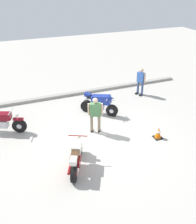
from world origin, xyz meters
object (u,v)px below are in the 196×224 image
person_in_green_shirt (95,113)px  traffic_cone (158,133)px  motorcycle_blue_sportbike (99,103)px  person_in_blue_shirt (141,80)px  motorcycle_cream_vintage (76,157)px  motorcycle_maroon_cruiser (2,122)px

person_in_green_shirt → traffic_cone: (2.34, -1.42, -0.69)m
motorcycle_blue_sportbike → person_in_blue_shirt: size_ratio=1.00×
motorcycle_cream_vintage → person_in_blue_shirt: 7.02m
person_in_blue_shirt → traffic_cone: bearing=50.9°
motorcycle_cream_vintage → motorcycle_blue_sportbike: bearing=-8.1°
motorcycle_blue_sportbike → traffic_cone: (1.58, -2.87, -0.33)m
motorcycle_cream_vintage → traffic_cone: (3.79, 0.51, -0.23)m
person_in_blue_shirt → person_in_green_shirt: 4.66m
person_in_green_shirt → traffic_cone: person_in_green_shirt is taller
motorcycle_blue_sportbike → traffic_cone: size_ratio=2.99×
motorcycle_maroon_cruiser → person_in_blue_shirt: size_ratio=1.24×
motorcycle_maroon_cruiser → motorcycle_cream_vintage: 4.15m
motorcycle_maroon_cruiser → motorcycle_cream_vintage: motorcycle_maroon_cruiser is taller
motorcycle_maroon_cruiser → motorcycle_blue_sportbike: bearing=21.9°
motorcycle_cream_vintage → traffic_cone: size_ratio=3.46×
motorcycle_blue_sportbike → person_in_green_shirt: bearing=-76.1°
motorcycle_blue_sportbike → person_in_green_shirt: size_ratio=0.95×
motorcycle_blue_sportbike → traffic_cone: 3.30m
motorcycle_blue_sportbike → motorcycle_cream_vintage: size_ratio=0.86×
motorcycle_maroon_cruiser → person_in_green_shirt: 4.12m
motorcycle_maroon_cruiser → person_in_blue_shirt: (7.62, 1.25, 0.37)m
motorcycle_cream_vintage → motorcycle_maroon_cruiser: bearing=60.0°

